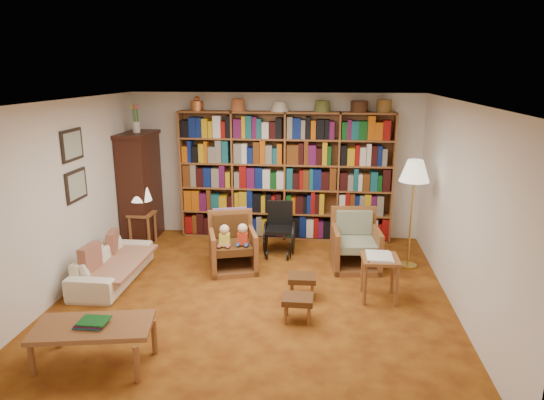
# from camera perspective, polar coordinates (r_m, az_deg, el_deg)

# --- Properties ---
(floor) EXTENTS (5.00, 5.00, 0.00)m
(floor) POSITION_cam_1_polar(r_m,az_deg,el_deg) (6.49, -2.01, -11.12)
(floor) COLOR #995A17
(floor) RESTS_ON ground
(ceiling) EXTENTS (5.00, 5.00, 0.00)m
(ceiling) POSITION_cam_1_polar(r_m,az_deg,el_deg) (5.84, -2.23, 11.50)
(ceiling) COLOR white
(ceiling) RESTS_ON wall_back
(wall_back) EXTENTS (5.00, 0.00, 5.00)m
(wall_back) POSITION_cam_1_polar(r_m,az_deg,el_deg) (8.46, 0.31, 4.06)
(wall_back) COLOR white
(wall_back) RESTS_ON floor
(wall_front) EXTENTS (5.00, 0.00, 5.00)m
(wall_front) POSITION_cam_1_polar(r_m,az_deg,el_deg) (3.74, -7.69, -10.58)
(wall_front) COLOR white
(wall_front) RESTS_ON floor
(wall_left) EXTENTS (0.00, 5.00, 5.00)m
(wall_left) POSITION_cam_1_polar(r_m,az_deg,el_deg) (6.86, -23.26, 0.21)
(wall_left) COLOR white
(wall_left) RESTS_ON floor
(wall_right) EXTENTS (0.00, 5.00, 5.00)m
(wall_right) POSITION_cam_1_polar(r_m,az_deg,el_deg) (6.21, 21.37, -1.04)
(wall_right) COLOR white
(wall_right) RESTS_ON floor
(bookshelf) EXTENTS (3.60, 0.30, 2.42)m
(bookshelf) POSITION_cam_1_polar(r_m,az_deg,el_deg) (8.29, 1.56, 3.27)
(bookshelf) COLOR brown
(bookshelf) RESTS_ON floor
(curio_cabinet) EXTENTS (0.50, 0.95, 2.40)m
(curio_cabinet) POSITION_cam_1_polar(r_m,az_deg,el_deg) (8.58, -15.22, 1.65)
(curio_cabinet) COLOR #38190F
(curio_cabinet) RESTS_ON floor
(framed_pictures) EXTENTS (0.03, 0.52, 0.97)m
(framed_pictures) POSITION_cam_1_polar(r_m,az_deg,el_deg) (7.03, -22.25, 3.79)
(framed_pictures) COLOR black
(framed_pictures) RESTS_ON wall_left
(sofa) EXTENTS (1.59, 0.63, 0.46)m
(sofa) POSITION_cam_1_polar(r_m,az_deg,el_deg) (7.18, -18.27, -7.24)
(sofa) COLOR #EFE6CB
(sofa) RESTS_ON floor
(sofa_throw) EXTENTS (0.76, 1.40, 0.04)m
(sofa_throw) POSITION_cam_1_polar(r_m,az_deg,el_deg) (7.14, -17.95, -6.76)
(sofa_throw) COLOR #C3AF8E
(sofa_throw) RESTS_ON sofa
(cushion_left) EXTENTS (0.17, 0.36, 0.34)m
(cushion_left) POSITION_cam_1_polar(r_m,az_deg,el_deg) (7.45, -18.24, -4.62)
(cushion_left) COLOR maroon
(cushion_left) RESTS_ON sofa
(cushion_right) EXTENTS (0.16, 0.40, 0.39)m
(cushion_right) POSITION_cam_1_polar(r_m,az_deg,el_deg) (6.87, -20.60, -6.52)
(cushion_right) COLOR maroon
(cushion_right) RESTS_ON sofa
(side_table_lamp) EXTENTS (0.40, 0.40, 0.56)m
(side_table_lamp) POSITION_cam_1_polar(r_m,az_deg,el_deg) (8.41, -15.02, -2.44)
(side_table_lamp) COLOR brown
(side_table_lamp) RESTS_ON floor
(table_lamp) EXTENTS (0.37, 0.37, 0.50)m
(table_lamp) POSITION_cam_1_polar(r_m,az_deg,el_deg) (8.28, -15.24, 0.80)
(table_lamp) COLOR gold
(table_lamp) RESTS_ON side_table_lamp
(armchair_leather) EXTENTS (0.86, 0.87, 0.85)m
(armchair_leather) POSITION_cam_1_polar(r_m,az_deg,el_deg) (7.24, -4.51, -5.31)
(armchair_leather) COLOR brown
(armchair_leather) RESTS_ON floor
(armchair_sage) EXTENTS (0.76, 0.78, 0.86)m
(armchair_sage) POSITION_cam_1_polar(r_m,az_deg,el_deg) (7.39, 9.77, -5.22)
(armchair_sage) COLOR brown
(armchair_sage) RESTS_ON floor
(wheelchair) EXTENTS (0.48, 0.67, 0.83)m
(wheelchair) POSITION_cam_1_polar(r_m,az_deg,el_deg) (7.79, 0.87, -3.54)
(wheelchair) COLOR black
(wheelchair) RESTS_ON floor
(floor_lamp) EXTENTS (0.43, 0.43, 1.63)m
(floor_lamp) POSITION_cam_1_polar(r_m,az_deg,el_deg) (7.24, 16.41, 2.81)
(floor_lamp) COLOR gold
(floor_lamp) RESTS_ON floor
(side_table_papers) EXTENTS (0.48, 0.48, 0.60)m
(side_table_papers) POSITION_cam_1_polar(r_m,az_deg,el_deg) (6.35, 12.59, -7.46)
(side_table_papers) COLOR brown
(side_table_papers) RESTS_ON floor
(footstool_a) EXTENTS (0.36, 0.31, 0.30)m
(footstool_a) POSITION_cam_1_polar(r_m,az_deg,el_deg) (6.35, 3.57, -9.31)
(footstool_a) COLOR #542F16
(footstool_a) RESTS_ON floor
(footstool_b) EXTENTS (0.36, 0.31, 0.31)m
(footstool_b) POSITION_cam_1_polar(r_m,az_deg,el_deg) (5.79, 3.05, -11.77)
(footstool_b) COLOR #542F16
(footstool_b) RESTS_ON floor
(coffee_table) EXTENTS (1.23, 0.77, 0.49)m
(coffee_table) POSITION_cam_1_polar(r_m,az_deg,el_deg) (5.26, -20.29, -14.08)
(coffee_table) COLOR brown
(coffee_table) RESTS_ON floor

